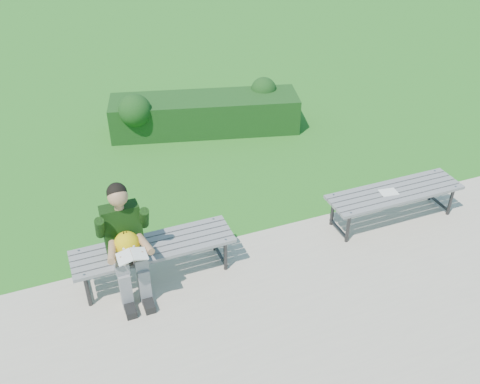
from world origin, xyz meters
TOP-DOWN VIEW (x-y plane):
  - ground at (0.00, 0.00)m, footprint 80.00×80.00m
  - walkway at (0.00, -1.75)m, footprint 30.00×3.50m
  - hedge at (0.44, 2.97)m, footprint 3.24×1.55m
  - bench_left at (-1.22, -0.32)m, footprint 1.80×0.50m
  - bench_right at (1.92, -0.40)m, footprint 1.80×0.50m
  - seated_boy at (-1.52, -0.42)m, footprint 0.56×0.76m
  - paper_sheet at (1.82, -0.40)m, footprint 0.24×0.19m

SIDE VIEW (x-z plane):
  - ground at x=0.00m, z-range 0.00..0.00m
  - walkway at x=0.00m, z-range 0.00..0.02m
  - hedge at x=0.44m, z-range -0.08..0.75m
  - bench_left at x=-1.22m, z-range 0.19..0.64m
  - bench_right at x=1.92m, z-range 0.19..0.64m
  - paper_sheet at x=1.82m, z-range 0.47..0.48m
  - seated_boy at x=-1.52m, z-range 0.06..1.37m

